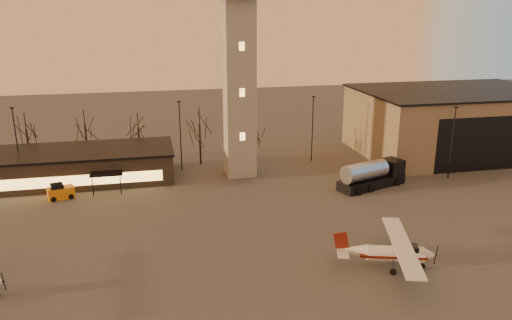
# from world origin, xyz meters

# --- Properties ---
(ground) EXTENTS (220.00, 220.00, 0.00)m
(ground) POSITION_xyz_m (0.00, 0.00, 0.00)
(ground) COLOR #42403D
(ground) RESTS_ON ground
(control_tower) EXTENTS (6.80, 6.80, 32.60)m
(control_tower) POSITION_xyz_m (0.00, 30.00, 16.33)
(control_tower) COLOR gray
(control_tower) RESTS_ON ground
(hangar) EXTENTS (30.60, 20.60, 10.30)m
(hangar) POSITION_xyz_m (36.00, 33.98, 5.15)
(hangar) COLOR #89735A
(hangar) RESTS_ON ground
(terminal) EXTENTS (25.40, 12.20, 4.30)m
(terminal) POSITION_xyz_m (-21.99, 31.98, 2.16)
(terminal) COLOR black
(terminal) RESTS_ON ground
(light_poles) EXTENTS (58.50, 12.25, 10.14)m
(light_poles) POSITION_xyz_m (0.50, 31.00, 5.41)
(light_poles) COLOR black
(light_poles) RESTS_ON ground
(tree_row) EXTENTS (37.20, 9.20, 8.80)m
(tree_row) POSITION_xyz_m (-13.70, 39.16, 5.94)
(tree_row) COLOR black
(tree_row) RESTS_ON ground
(cessna_front) EXTENTS (9.83, 12.12, 3.37)m
(cessna_front) POSITION_xyz_m (8.91, 0.39, 1.15)
(cessna_front) COLOR silver
(cessna_front) RESTS_ON ground
(fuel_truck) EXTENTS (10.13, 5.84, 3.62)m
(fuel_truck) POSITION_xyz_m (15.96, 20.93, 1.43)
(fuel_truck) COLOR black
(fuel_truck) RESTS_ON ground
(service_cart) EXTENTS (3.43, 2.66, 1.95)m
(service_cart) POSITION_xyz_m (-23.61, 25.26, 0.74)
(service_cart) COLOR orange
(service_cart) RESTS_ON ground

